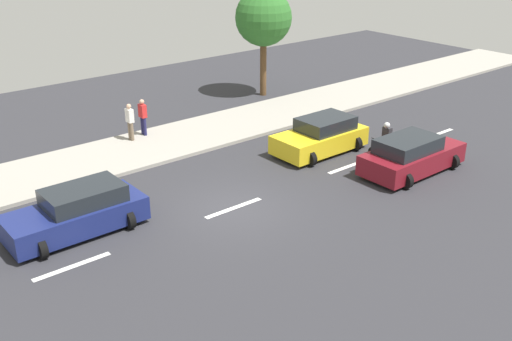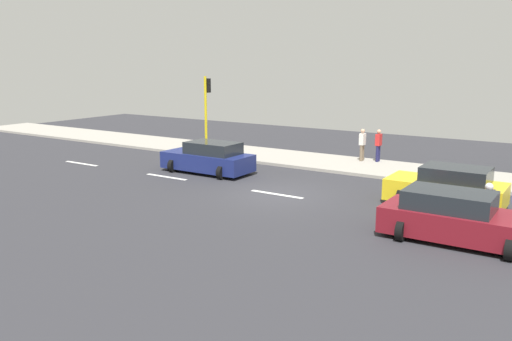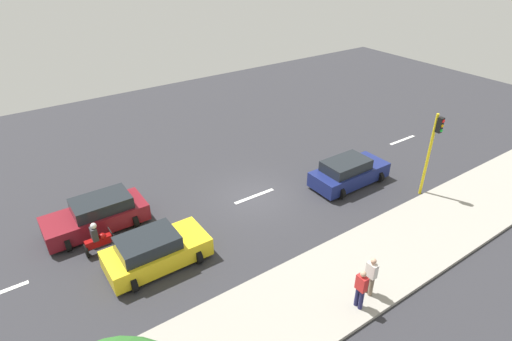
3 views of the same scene
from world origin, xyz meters
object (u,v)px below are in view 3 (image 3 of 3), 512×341
object	(u,v)px
pedestrian_near_signal	(371,275)
car_dark_blue	(349,172)
pedestrian_by_tree	(361,288)
car_yellow_cab	(155,251)
car_maroon	(97,215)
traffic_light_corner	(433,144)
motorcycle	(98,240)

from	to	relation	value
pedestrian_near_signal	car_dark_blue	bearing A→B (deg)	139.63
car_dark_blue	pedestrian_by_tree	bearing A→B (deg)	-43.24
car_yellow_cab	pedestrian_by_tree	bearing A→B (deg)	38.28
car_dark_blue	pedestrian_near_signal	bearing A→B (deg)	-40.37
car_yellow_cab	car_maroon	world-z (taller)	same
car_maroon	traffic_light_corner	distance (m)	16.43
car_dark_blue	car_maroon	bearing A→B (deg)	-106.98
car_maroon	pedestrian_near_signal	distance (m)	12.27
car_yellow_cab	pedestrian_near_signal	distance (m)	8.51
car_dark_blue	traffic_light_corner	size ratio (longest dim) A/B	0.99
car_maroon	car_dark_blue	bearing A→B (deg)	73.02
motorcycle	pedestrian_by_tree	world-z (taller)	pedestrian_by_tree
motorcycle	traffic_light_corner	bearing A→B (deg)	71.74
pedestrian_near_signal	pedestrian_by_tree	size ratio (longest dim) A/B	1.00
car_dark_blue	motorcycle	xyz separation A→B (m)	(-2.04, -12.84, -0.07)
car_yellow_cab	traffic_light_corner	size ratio (longest dim) A/B	0.93
motorcycle	pedestrian_near_signal	xyz separation A→B (m)	(8.29, 7.53, 0.42)
traffic_light_corner	car_maroon	bearing A→B (deg)	-114.58
car_yellow_cab	car_maroon	size ratio (longest dim) A/B	0.92
car_dark_blue	car_yellow_cab	distance (m)	11.16
car_yellow_cab	motorcycle	xyz separation A→B (m)	(-2.12, -1.68, -0.07)
car_maroon	pedestrian_near_signal	world-z (taller)	pedestrian_near_signal
motorcycle	pedestrian_by_tree	size ratio (longest dim) A/B	0.91
motorcycle	car_dark_blue	bearing A→B (deg)	80.95
pedestrian_near_signal	pedestrian_by_tree	xyz separation A→B (m)	(0.24, -0.79, 0.00)
car_yellow_cab	traffic_light_corner	distance (m)	14.08
car_maroon	car_yellow_cab	bearing A→B (deg)	17.51
car_dark_blue	pedestrian_by_tree	size ratio (longest dim) A/B	2.64
motorcycle	pedestrian_near_signal	size ratio (longest dim) A/B	0.91
motorcycle	pedestrian_by_tree	xyz separation A→B (m)	(8.53, 6.74, 0.42)
car_dark_blue	traffic_light_corner	distance (m)	4.45
car_yellow_cab	traffic_light_corner	xyz separation A→B (m)	(2.92, 13.59, 2.22)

